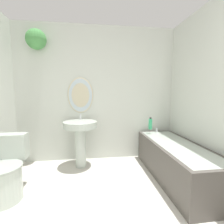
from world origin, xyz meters
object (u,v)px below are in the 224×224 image
Objects in this scene: pedestal_sink at (80,134)px; toilet at (5,174)px; bathtub at (176,160)px; shampoo_bottle at (150,124)px.

toilet is at bearing -139.58° from pedestal_sink.
shampoo_bottle reaches higher than bathtub.
pedestal_sink is 1.51m from bathtub.
bathtub is 0.78m from shampoo_bottle.
pedestal_sink reaches higher than shampoo_bottle.
toilet is 1.12m from pedestal_sink.
bathtub is (1.38, -0.55, -0.30)m from pedestal_sink.
bathtub is (2.20, 0.15, -0.02)m from toilet.
toilet reaches higher than bathtub.
pedestal_sink is at bearing 158.20° from bathtub.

